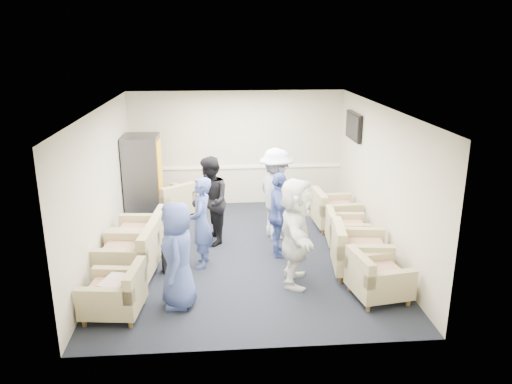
{
  "coord_description": "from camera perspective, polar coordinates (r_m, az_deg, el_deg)",
  "views": [
    {
      "loc": [
        -0.48,
        -8.55,
        3.85
      ],
      "look_at": [
        0.22,
        0.2,
        1.13
      ],
      "focal_mm": 35.0,
      "sensor_mm": 36.0,
      "label": 1
    }
  ],
  "objects": [
    {
      "name": "person_front_right",
      "position": [
        8.0,
        4.56,
        -4.57
      ],
      "size": [
        0.77,
        1.71,
        1.78
      ],
      "primitive_type": "imported",
      "rotation": [
        0.0,
        0.0,
        1.42
      ],
      "color": "white",
      "rests_on": "floor"
    },
    {
      "name": "armchair_right_near",
      "position": [
        7.95,
        13.53,
        -9.64
      ],
      "size": [
        0.93,
        0.93,
        0.65
      ],
      "rotation": [
        0.0,
        0.0,
        1.73
      ],
      "color": "tan",
      "rests_on": "floor"
    },
    {
      "name": "left_wall",
      "position": [
        9.14,
        -17.18,
        0.53
      ],
      "size": [
        0.02,
        6.0,
        2.7
      ],
      "primitive_type": "cube",
      "color": "beige",
      "rests_on": "floor"
    },
    {
      "name": "armchair_left_far",
      "position": [
        9.43,
        -12.82,
        -4.99
      ],
      "size": [
        0.97,
        0.97,
        0.71
      ],
      "rotation": [
        0.0,
        0.0,
        -1.66
      ],
      "color": "tan",
      "rests_on": "floor"
    },
    {
      "name": "tv",
      "position": [
        10.91,
        11.08,
        7.37
      ],
      "size": [
        0.1,
        1.0,
        0.58
      ],
      "color": "black",
      "rests_on": "right_wall"
    },
    {
      "name": "armchair_right_midnear",
      "position": [
        8.66,
        11.47,
        -6.87
      ],
      "size": [
        1.03,
        1.03,
        0.74
      ],
      "rotation": [
        0.0,
        0.0,
        1.45
      ],
      "color": "tan",
      "rests_on": "floor"
    },
    {
      "name": "armchair_left_mid",
      "position": [
        8.58,
        -14.2,
        -7.3
      ],
      "size": [
        1.03,
        1.03,
        0.74
      ],
      "rotation": [
        0.0,
        0.0,
        -1.69
      ],
      "color": "tan",
      "rests_on": "floor"
    },
    {
      "name": "front_wall",
      "position": [
        6.11,
        0.33,
        -6.96
      ],
      "size": [
        5.0,
        0.02,
        2.7
      ],
      "primitive_type": "cube",
      "color": "beige",
      "rests_on": "floor"
    },
    {
      "name": "armchair_corner",
      "position": [
        11.24,
        -9.57,
        -1.21
      ],
      "size": [
        1.21,
        1.21,
        0.69
      ],
      "rotation": [
        0.0,
        0.0,
        3.8
      ],
      "color": "tan",
      "rests_on": "floor"
    },
    {
      "name": "floor",
      "position": [
        9.39,
        -1.27,
        -7.0
      ],
      "size": [
        6.0,
        6.0,
        0.0
      ],
      "primitive_type": "plane",
      "color": "black",
      "rests_on": "ground"
    },
    {
      "name": "armchair_left_near",
      "position": [
        7.58,
        -15.6,
        -11.24
      ],
      "size": [
        0.89,
        0.89,
        0.64
      ],
      "rotation": [
        0.0,
        0.0,
        -1.69
      ],
      "color": "tan",
      "rests_on": "floor"
    },
    {
      "name": "person_front_left",
      "position": [
        7.44,
        -8.94,
        -7.13
      ],
      "size": [
        0.54,
        0.81,
        1.62
      ],
      "primitive_type": "imported",
      "rotation": [
        0.0,
        0.0,
        -1.54
      ],
      "color": "#42549E",
      "rests_on": "floor"
    },
    {
      "name": "person_back_left",
      "position": [
        9.58,
        -5.27,
        -1.05
      ],
      "size": [
        0.82,
        0.96,
        1.72
      ],
      "primitive_type": "imported",
      "rotation": [
        0.0,
        0.0,
        -1.35
      ],
      "color": "black",
      "rests_on": "floor"
    },
    {
      "name": "backpack",
      "position": [
        8.73,
        -9.75,
        -7.49
      ],
      "size": [
        0.32,
        0.26,
        0.47
      ],
      "rotation": [
        0.0,
        0.0,
        0.29
      ],
      "color": "black",
      "rests_on": "floor"
    },
    {
      "name": "right_wall",
      "position": [
        9.4,
        14.08,
        1.24
      ],
      "size": [
        0.02,
        6.0,
        2.7
      ],
      "primitive_type": "cube",
      "color": "beige",
      "rests_on": "floor"
    },
    {
      "name": "armchair_right_midfar",
      "position": [
        9.76,
        10.05,
        -4.39
      ],
      "size": [
        0.83,
        0.83,
        0.61
      ],
      "rotation": [
        0.0,
        0.0,
        1.47
      ],
      "color": "tan",
      "rests_on": "floor"
    },
    {
      "name": "back_wall",
      "position": [
        11.83,
        -2.18,
        4.99
      ],
      "size": [
        5.0,
        0.02,
        2.7
      ],
      "primitive_type": "cube",
      "color": "beige",
      "rests_on": "floor"
    },
    {
      "name": "chair_rail",
      "position": [
        11.91,
        -2.15,
        2.86
      ],
      "size": [
        4.98,
        0.04,
        0.06
      ],
      "primitive_type": "cube",
      "color": "white",
      "rests_on": "back_wall"
    },
    {
      "name": "person_mid_left",
      "position": [
        8.67,
        -6.27,
        -3.49
      ],
      "size": [
        0.45,
        0.63,
        1.61
      ],
      "primitive_type": "imported",
      "rotation": [
        0.0,
        0.0,
        -1.68
      ],
      "color": "#42549E",
      "rests_on": "floor"
    },
    {
      "name": "pillow",
      "position": [
        7.51,
        -15.74,
        -10.06
      ],
      "size": [
        0.47,
        0.54,
        0.13
      ],
      "primitive_type": "cube",
      "rotation": [
        0.0,
        0.0,
        -1.89
      ],
      "color": "beige",
      "rests_on": "armchair_left_near"
    },
    {
      "name": "person_back_right",
      "position": [
        9.81,
        2.3,
        -0.24
      ],
      "size": [
        0.98,
        1.32,
        1.83
      ],
      "primitive_type": "imported",
      "rotation": [
        0.0,
        0.0,
        1.85
      ],
      "color": "silver",
      "rests_on": "floor"
    },
    {
      "name": "ceiling",
      "position": [
        8.64,
        -1.39,
        9.55
      ],
      "size": [
        6.0,
        6.0,
        0.0
      ],
      "primitive_type": "plane",
      "rotation": [
        3.14,
        0.0,
        0.0
      ],
      "color": "white",
      "rests_on": "back_wall"
    },
    {
      "name": "vending_machine",
      "position": [
        11.16,
        -12.75,
        1.61
      ],
      "size": [
        0.76,
        0.88,
        1.86
      ],
      "color": "#4D4D55",
      "rests_on": "floor"
    },
    {
      "name": "person_mid_right",
      "position": [
        9.03,
        2.59,
        -2.64
      ],
      "size": [
        0.44,
        0.94,
        1.58
      ],
      "primitive_type": "imported",
      "rotation": [
        0.0,
        0.0,
        1.51
      ],
      "color": "#42549E",
      "rests_on": "floor"
    },
    {
      "name": "armchair_right_far",
      "position": [
        10.61,
        8.76,
        -2.3
      ],
      "size": [
        0.91,
        0.91,
        0.69
      ],
      "rotation": [
        0.0,
        0.0,
        1.62
      ],
      "color": "tan",
      "rests_on": "floor"
    }
  ]
}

